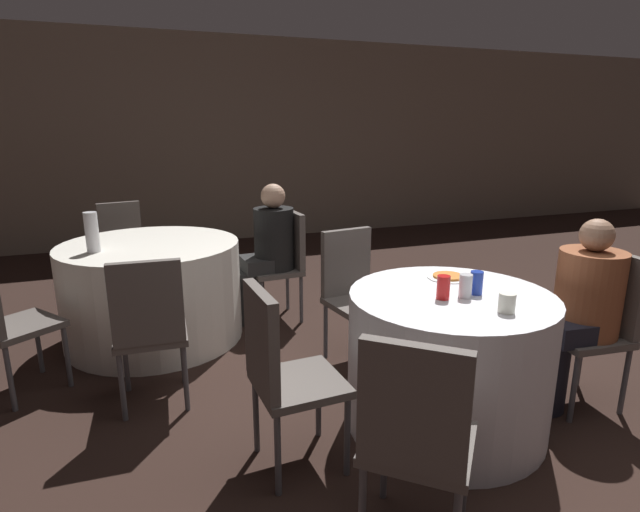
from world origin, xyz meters
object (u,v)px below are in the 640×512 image
Objects in this scene: chair_far_east at (285,256)px; chair_near_north at (352,284)px; table_far at (153,291)px; soda_can_red at (443,287)px; chair_far_south at (149,322)px; chair_near_southwest at (416,431)px; chair_far_southwest at (0,313)px; bottle_far at (92,232)px; chair_far_north at (123,243)px; soda_can_blue at (476,283)px; chair_near_east at (599,316)px; person_black_shirt at (266,254)px; person_floral_shirt at (576,314)px; soda_can_silver at (466,286)px; table_near at (448,360)px; pizza_plate_near at (448,277)px; chair_near_west at (280,365)px.

chair_near_north is at bearing -169.24° from chair_far_east.
soda_can_red is at bearing -53.04° from table_far.
chair_far_south is at bearing 132.13° from chair_far_east.
chair_near_southwest is 1.00× the size of chair_far_southwest.
bottle_far is (0.50, 0.50, 0.35)m from chair_far_southwest.
table_far is at bearing -41.93° from chair_near_north.
soda_can_blue is (1.79, -2.86, 0.27)m from chair_far_north.
person_black_shirt is (-1.49, 1.92, 0.04)m from chair_near_east.
bottle_far is (-1.44, -0.21, 0.35)m from chair_far_east.
chair_near_east is at bearing 62.74° from chair_near_southwest.
bottle_far is (-2.60, 1.71, 0.32)m from person_floral_shirt.
person_floral_shirt reaches higher than chair_near_southwest.
chair_near_north is 7.50× the size of soda_can_silver.
chair_near_east is at bearing -5.77° from table_near.
chair_far_north is at bearing 101.66° from table_far.
soda_can_silver is at bearing 108.87° from chair_far_north.
chair_near_southwest is 7.50× the size of soda_can_red.
chair_far_south is at bearing 162.86° from chair_near_southwest.
soda_can_red and soda_can_blue have the same top height.
table_far is 2.31m from soda_can_red.
chair_near_east is at bearing -15.55° from chair_far_south.
chair_far_east is at bearing 108.35° from pizza_plate_near.
chair_near_southwest is at bearing 117.26° from chair_near_east.
person_floral_shirt is (0.79, -0.08, 0.20)m from table_near.
chair_far_north is (-0.22, 1.05, 0.17)m from table_far.
soda_can_silver is at bearing -50.98° from table_far.
chair_near_north is 0.78m from pizza_plate_near.
chair_far_south is 1.62m from soda_can_red.
chair_far_north is at bearing 45.96° from person_floral_shirt.
chair_far_southwest is 2.65m from soda_can_silver.
chair_near_north is 3.27× the size of bottle_far.
chair_near_west is 1.10m from soda_can_blue.
chair_far_east is (-1.32, 1.93, 0.00)m from chair_near_east.
chair_far_southwest reaches higher than pizza_plate_near.
table_near is at bearing 25.95° from soda_can_red.
soda_can_blue reaches higher than pizza_plate_near.
soda_can_silver is at bearing -109.68° from pizza_plate_near.
chair_far_south is at bearing 77.79° from chair_near_east.
person_floral_shirt is (2.45, -2.91, 0.03)m from chair_far_north.
chair_far_southwest is 1.00× the size of chair_far_north.
table_far is 1.09m from chair_far_north.
person_floral_shirt is at bearing 90.00° from chair_near_east.
bottle_far is (-1.19, 2.34, 0.35)m from chair_near_southwest.
chair_far_southwest is 0.78m from bottle_far.
chair_near_southwest is 1.66m from chair_far_south.
bottle_far is at bearing -156.06° from chair_near_west.
person_floral_shirt is at bearing 32.11° from chair_far_southwest.
pizza_plate_near is at bearing -164.97° from chair_far_east.
chair_far_southwest is 2.53m from soda_can_red.
chair_near_west reaches higher than table_near.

